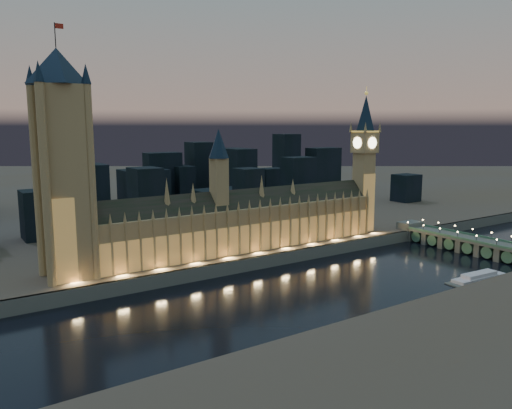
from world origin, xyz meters
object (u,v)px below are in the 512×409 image
elizabeth_tower (365,152)px  westminster_bridge (465,243)px  river_boat (479,278)px  palace_of_westminster (245,221)px  victoria_tower (62,155)px

elizabeth_tower → westminster_bridge: 97.19m
elizabeth_tower → river_boat: size_ratio=2.36×
palace_of_westminster → elizabeth_tower: 114.88m
victoria_tower → river_boat: bearing=-28.8°
palace_of_westminster → westminster_bridge: 157.80m
elizabeth_tower → river_boat: elizabeth_tower is taller
palace_of_westminster → river_boat: size_ratio=4.39×
palace_of_westminster → elizabeth_tower: size_ratio=1.86×
elizabeth_tower → river_boat: (-17.49, -110.01, -67.04)m
palace_of_westminster → victoria_tower: 120.47m
victoria_tower → westminster_bridge: (253.41, -65.38, -66.81)m
westminster_bridge → river_boat: bearing=-139.8°
victoria_tower → westminster_bridge: 270.10m
palace_of_westminster → river_boat: bearing=-50.9°
river_boat → elizabeth_tower: bearing=81.0°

